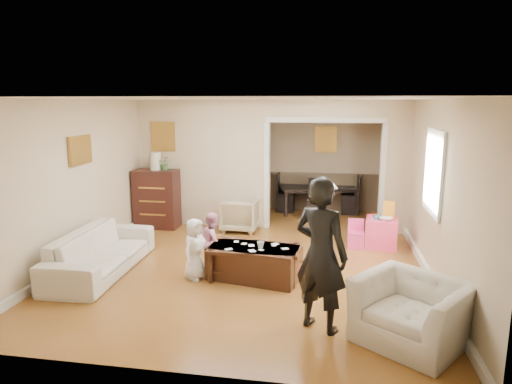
% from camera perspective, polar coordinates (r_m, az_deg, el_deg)
% --- Properties ---
extents(floor, '(7.00, 7.00, 0.00)m').
position_cam_1_polar(floor, '(7.79, -0.25, -7.88)').
color(floor, '#AC6F2C').
rests_on(floor, ground).
extents(partition_left, '(2.75, 0.18, 2.60)m').
position_cam_1_polar(partition_left, '(9.51, -6.59, 3.60)').
color(partition_left, beige).
rests_on(partition_left, ground).
extents(partition_right, '(0.55, 0.18, 2.60)m').
position_cam_1_polar(partition_right, '(9.22, 17.09, 2.94)').
color(partition_right, beige).
rests_on(partition_right, ground).
extents(partition_header, '(2.22, 0.18, 0.35)m').
position_cam_1_polar(partition_header, '(9.06, 8.72, 10.31)').
color(partition_header, beige).
rests_on(partition_header, partition_right).
extents(window_pane, '(0.03, 0.95, 1.10)m').
position_cam_1_polar(window_pane, '(7.08, 21.49, 2.32)').
color(window_pane, white).
rests_on(window_pane, ground).
extents(framed_art_partition, '(0.45, 0.03, 0.55)m').
position_cam_1_polar(framed_art_partition, '(9.62, -11.59, 6.83)').
color(framed_art_partition, brown).
rests_on(framed_art_partition, partition_left).
extents(framed_art_sofa_wall, '(0.03, 0.55, 0.40)m').
position_cam_1_polar(framed_art_sofa_wall, '(7.78, -21.21, 4.93)').
color(framed_art_sofa_wall, brown).
extents(framed_art_alcove, '(0.45, 0.03, 0.55)m').
position_cam_1_polar(framed_art_alcove, '(10.73, 8.76, 6.56)').
color(framed_art_alcove, brown).
extents(sofa, '(0.93, 2.23, 0.65)m').
position_cam_1_polar(sofa, '(7.34, -18.88, -7.08)').
color(sofa, beige).
rests_on(sofa, ground).
extents(armchair_back, '(0.72, 0.74, 0.65)m').
position_cam_1_polar(armchair_back, '(9.14, -1.97, -2.86)').
color(armchair_back, tan).
rests_on(armchair_back, ground).
extents(armchair_front, '(1.42, 1.39, 0.70)m').
position_cam_1_polar(armchair_front, '(5.29, 18.96, -14.04)').
color(armchair_front, beige).
rests_on(armchair_front, ground).
extents(dresser, '(0.87, 0.49, 1.20)m').
position_cam_1_polar(dresser, '(9.53, -12.34, -0.85)').
color(dresser, '#351310').
rests_on(dresser, ground).
extents(table_lamp, '(0.22, 0.22, 0.36)m').
position_cam_1_polar(table_lamp, '(9.40, -12.54, 3.80)').
color(table_lamp, beige).
rests_on(table_lamp, dresser).
extents(potted_plant, '(0.25, 0.22, 0.28)m').
position_cam_1_polar(potted_plant, '(9.34, -11.39, 3.54)').
color(potted_plant, '#4C7B36').
rests_on(potted_plant, dresser).
extents(coffee_table, '(1.40, 0.89, 0.49)m').
position_cam_1_polar(coffee_table, '(6.72, -0.21, -8.87)').
color(coffee_table, '#3A1E12').
rests_on(coffee_table, ground).
extents(coffee_cup, '(0.12, 0.12, 0.10)m').
position_cam_1_polar(coffee_cup, '(6.56, 0.58, -6.67)').
color(coffee_cup, beige).
rests_on(coffee_cup, coffee_table).
extents(play_table, '(0.61, 0.61, 0.52)m').
position_cam_1_polar(play_table, '(8.42, 15.48, -4.97)').
color(play_table, '#F84175').
rests_on(play_table, ground).
extents(cereal_box, '(0.21, 0.09, 0.30)m').
position_cam_1_polar(cereal_box, '(8.43, 16.37, -2.12)').
color(cereal_box, yellow).
rests_on(cereal_box, play_table).
extents(cyan_cup, '(0.08, 0.08, 0.08)m').
position_cam_1_polar(cyan_cup, '(8.29, 14.93, -3.05)').
color(cyan_cup, teal).
rests_on(cyan_cup, play_table).
extents(toy_block, '(0.09, 0.08, 0.05)m').
position_cam_1_polar(toy_block, '(8.45, 14.69, -2.87)').
color(toy_block, red).
rests_on(toy_block, play_table).
extents(play_bowl, '(0.25, 0.25, 0.06)m').
position_cam_1_polar(play_bowl, '(8.24, 16.01, -3.28)').
color(play_bowl, white).
rests_on(play_bowl, play_table).
extents(dining_table, '(1.94, 1.36, 0.62)m').
position_cam_1_polar(dining_table, '(10.74, 7.73, -0.91)').
color(dining_table, black).
rests_on(dining_table, ground).
extents(adult_person, '(0.77, 0.68, 1.77)m').
position_cam_1_polar(adult_person, '(5.15, 8.15, -7.78)').
color(adult_person, black).
rests_on(adult_person, ground).
extents(child_kneel_a, '(0.43, 0.52, 0.91)m').
position_cam_1_polar(child_kneel_a, '(6.70, -7.67, -7.11)').
color(child_kneel_a, white).
rests_on(child_kneel_a, ground).
extents(child_kneel_b, '(0.40, 0.48, 0.90)m').
position_cam_1_polar(child_kneel_b, '(7.07, -5.42, -6.12)').
color(child_kneel_b, pink).
rests_on(child_kneel_b, ground).
extents(child_toddler, '(0.47, 0.37, 0.75)m').
position_cam_1_polar(child_toddler, '(7.30, 9.01, -6.26)').
color(child_toddler, black).
rests_on(child_toddler, ground).
extents(craft_papers, '(0.92, 0.50, 0.00)m').
position_cam_1_polar(craft_papers, '(6.64, -0.03, -6.88)').
color(craft_papers, white).
rests_on(craft_papers, coffee_table).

